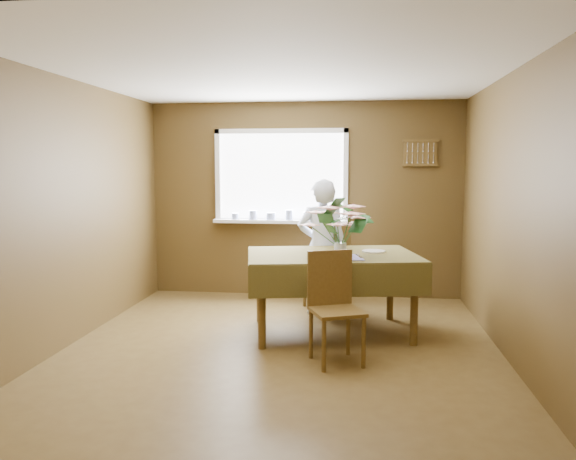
# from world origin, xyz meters

# --- Properties ---
(floor) EXTENTS (4.50, 4.50, 0.00)m
(floor) POSITION_xyz_m (0.00, 0.00, 0.00)
(floor) COLOR #523D1C
(floor) RESTS_ON ground
(ceiling) EXTENTS (4.50, 4.50, 0.00)m
(ceiling) POSITION_xyz_m (0.00, 0.00, 2.50)
(ceiling) COLOR white
(ceiling) RESTS_ON wall_back
(wall_back) EXTENTS (4.00, 0.00, 4.00)m
(wall_back) POSITION_xyz_m (0.00, 2.25, 1.25)
(wall_back) COLOR brown
(wall_back) RESTS_ON floor
(wall_front) EXTENTS (4.00, 0.00, 4.00)m
(wall_front) POSITION_xyz_m (0.00, -2.25, 1.25)
(wall_front) COLOR brown
(wall_front) RESTS_ON floor
(wall_left) EXTENTS (0.00, 4.50, 4.50)m
(wall_left) POSITION_xyz_m (-2.00, 0.00, 1.25)
(wall_left) COLOR brown
(wall_left) RESTS_ON floor
(wall_right) EXTENTS (0.00, 4.50, 4.50)m
(wall_right) POSITION_xyz_m (2.00, 0.00, 1.25)
(wall_right) COLOR brown
(wall_right) RESTS_ON floor
(window_assembly) EXTENTS (1.72, 0.20, 1.22)m
(window_assembly) POSITION_xyz_m (-0.30, 2.20, 1.35)
(window_assembly) COLOR white
(window_assembly) RESTS_ON wall_back
(spoon_rack) EXTENTS (0.44, 0.05, 0.33)m
(spoon_rack) POSITION_xyz_m (1.45, 2.22, 1.85)
(spoon_rack) COLOR brown
(spoon_rack) RESTS_ON wall_back
(dining_table) EXTENTS (1.86, 1.44, 0.82)m
(dining_table) POSITION_xyz_m (0.44, 0.60, 0.71)
(dining_table) COLOR brown
(dining_table) RESTS_ON floor
(chair_far) EXTENTS (0.59, 0.59, 1.01)m
(chair_far) POSITION_xyz_m (0.36, 1.51, 0.55)
(chair_far) COLOR brown
(chair_far) RESTS_ON floor
(chair_near) EXTENTS (0.53, 0.53, 0.95)m
(chair_near) POSITION_xyz_m (0.49, -0.20, 0.52)
(chair_near) COLOR brown
(chair_near) RESTS_ON floor
(seated_woman) EXTENTS (0.59, 0.41, 1.54)m
(seated_woman) POSITION_xyz_m (0.29, 1.35, 0.77)
(seated_woman) COLOR white
(seated_woman) RESTS_ON floor
(flower_bouquet) EXTENTS (0.59, 0.59, 0.51)m
(flower_bouquet) POSITION_xyz_m (0.53, 0.33, 1.14)
(flower_bouquet) COLOR white
(flower_bouquet) RESTS_ON dining_table
(side_plate) EXTENTS (0.28, 0.28, 0.01)m
(side_plate) POSITION_xyz_m (0.85, 0.76, 0.82)
(side_plate) COLOR white
(side_plate) RESTS_ON dining_table
(table_knife) EXTENTS (0.08, 0.24, 0.00)m
(table_knife) POSITION_xyz_m (0.70, 0.42, 0.82)
(table_knife) COLOR silver
(table_knife) RESTS_ON dining_table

